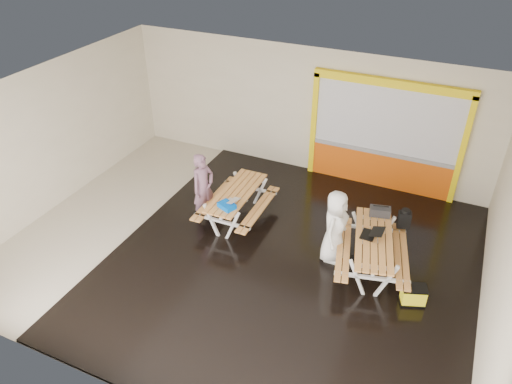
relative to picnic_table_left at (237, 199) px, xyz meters
The scene contains 14 objects.
room 1.58m from the picnic_table_left, 61.13° to the right, with size 10.02×8.02×3.52m.
deck 2.12m from the picnic_table_left, 28.57° to the right, with size 7.50×7.98×0.05m, color black.
kiosk 4.11m from the picnic_table_left, 47.25° to the left, with size 3.88×0.16×3.00m.
picnic_table_left is the anchor object (origin of this frame).
picnic_table_right 3.37m from the picnic_table_left, ahead, with size 1.88×2.40×0.85m.
person_left 0.83m from the picnic_table_left, 163.90° to the right, with size 0.63×0.41×1.73m, color #7A546A.
person_right 2.57m from the picnic_table_left, ahead, with size 0.81×0.53×1.67m, color white.
laptop_left 0.56m from the picnic_table_left, 79.74° to the right, with size 0.44×0.42×0.15m.
laptop_right 3.30m from the picnic_table_left, ahead, with size 0.45×0.40×0.18m.
blue_pouch 0.73m from the picnic_table_left, 81.81° to the right, with size 0.37×0.26×0.11m, color blue.
toolbox 3.30m from the picnic_table_left, ahead, with size 0.48×0.31×0.26m.
backpack 3.82m from the picnic_table_left, ahead, with size 0.31×0.24×0.46m.
dark_case 3.17m from the picnic_table_left, ahead, with size 0.39×0.29×0.14m, color black.
fluke_bag 4.48m from the picnic_table_left, 14.12° to the right, with size 0.54×0.44×0.40m.
Camera 1 is at (3.86, -7.56, 7.00)m, focal length 34.20 mm.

